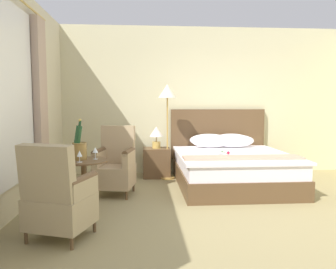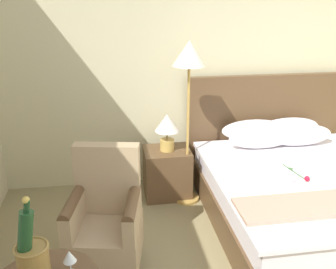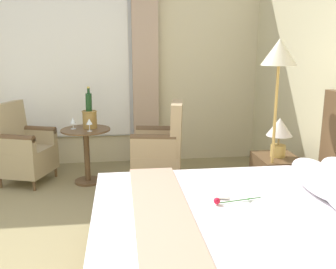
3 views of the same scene
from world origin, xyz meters
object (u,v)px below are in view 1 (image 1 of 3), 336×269
bedside_lamp (156,134)px  wine_glass_near_edge (95,150)px  bed (230,165)px  champagne_bucket (79,147)px  armchair_by_window (115,165)px  wine_glass_near_bucket (80,154)px  armchair_facing_bed (58,199)px  side_table_round (84,180)px  nightstand (156,163)px  floor_lamp_brass (167,100)px

bedside_lamp → wine_glass_near_edge: (-0.86, -1.98, -0.02)m
bed → champagne_bucket: size_ratio=4.25×
champagne_bucket → armchair_by_window: bearing=66.1°
bedside_lamp → wine_glass_near_bucket: (-1.01, -2.19, -0.04)m
bedside_lamp → wine_glass_near_bucket: size_ratio=2.84×
wine_glass_near_bucket → armchair_by_window: bearing=72.1°
armchair_facing_bed → champagne_bucket: bearing=85.5°
bedside_lamp → armchair_facing_bed: armchair_facing_bed is taller
side_table_round → armchair_facing_bed: 0.79m
side_table_round → wine_glass_near_edge: bearing=23.9°
side_table_round → armchair_by_window: size_ratio=0.66×
bed → wine_glass_near_edge: bearing=-148.0°
bed → armchair_by_window: (-1.92, -0.48, 0.11)m
side_table_round → wine_glass_near_bucket: wine_glass_near_bucket is taller
bedside_lamp → nightstand: bearing=0.0°
armchair_by_window → armchair_facing_bed: size_ratio=1.04×
floor_lamp_brass → side_table_round: floor_lamp_brass is taller
armchair_by_window → bedside_lamp: bearing=59.5°
bed → floor_lamp_brass: bearing=153.6°
champagne_bucket → wine_glass_near_bucket: bearing=-79.1°
floor_lamp_brass → armchair_facing_bed: size_ratio=1.73×
bed → side_table_round: 2.63m
side_table_round → champagne_bucket: size_ratio=1.34×
nightstand → wine_glass_near_edge: 2.22m
nightstand → floor_lamp_brass: bearing=-35.8°
nightstand → champagne_bucket: 2.32m
side_table_round → armchair_by_window: (0.32, 0.89, 0.01)m
champagne_bucket → armchair_facing_bed: champagne_bucket is taller
bed → armchair_by_window: 1.99m
bed → wine_glass_near_edge: 2.52m
nightstand → armchair_by_window: armchair_by_window is taller
nightstand → side_table_round: (-0.99, -2.04, 0.16)m
armchair_facing_bed → nightstand: bearing=68.4°
wine_glass_near_bucket → wine_glass_near_edge: size_ratio=0.94×
armchair_by_window → armchair_facing_bed: armchair_by_window is taller
floor_lamp_brass → champagne_bucket: bearing=-124.0°
champagne_bucket → wine_glass_near_bucket: (0.04, -0.20, -0.05)m
bed → side_table_round: bed is taller
bedside_lamp → side_table_round: (-0.99, -2.04, -0.39)m
nightstand → bedside_lamp: size_ratio=1.35×
armchair_by_window → floor_lamp_brass: bearing=49.0°
bedside_lamp → floor_lamp_brass: 0.69m
champagne_bucket → armchair_facing_bed: size_ratio=0.51×
champagne_bucket → armchair_by_window: 1.00m
wine_glass_near_edge → floor_lamp_brass: bearing=60.2°
bedside_lamp → armchair_facing_bed: bearing=-111.6°
nightstand → armchair_by_window: size_ratio=0.53×
champagne_bucket → wine_glass_near_bucket: size_ratio=3.57×
champagne_bucket → armchair_facing_bed: (-0.07, -0.83, -0.41)m
champagne_bucket → side_table_round: bearing=-40.9°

